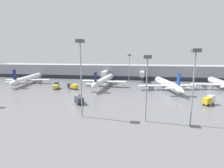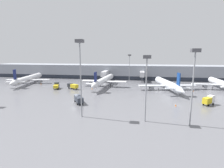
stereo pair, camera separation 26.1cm
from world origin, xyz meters
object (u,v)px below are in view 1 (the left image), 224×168
(service_truck_3, at_px, (56,85))
(apron_light_mast_5, at_px, (129,60))
(apron_light_mast_6, at_px, (80,57))
(parked_jet_3, at_px, (222,84))
(traffic_cone_2, at_px, (92,88))
(parked_jet_2, at_px, (104,80))
(traffic_cone_4, at_px, (41,84))
(apron_light_mast_1, at_px, (195,65))
(traffic_cone_1, at_px, (193,91))
(traffic_cone_0, at_px, (176,105))
(service_truck_1, at_px, (79,99))
(service_truck_0, at_px, (209,100))
(parked_jet_0, at_px, (167,84))
(apron_light_mast_4, at_px, (147,69))
(parked_jet_1, at_px, (28,79))
(service_truck_2, at_px, (73,86))

(service_truck_3, xyz_separation_m, apron_light_mast_5, (32.14, 27.64, 11.21))
(apron_light_mast_5, relative_size, apron_light_mast_6, 0.81)
(parked_jet_3, xyz_separation_m, traffic_cone_2, (-58.53, -7.88, -2.53))
(parked_jet_2, relative_size, traffic_cone_4, 52.69)
(traffic_cone_2, xyz_separation_m, apron_light_mast_1, (33.69, -36.61, 13.39))
(traffic_cone_1, xyz_separation_m, traffic_cone_4, (-75.28, 4.96, 0.03))
(parked_jet_3, relative_size, traffic_cone_4, 44.71)
(traffic_cone_0, xyz_separation_m, traffic_cone_4, (-63.74, 29.01, 0.05))
(service_truck_1, distance_m, service_truck_3, 28.91)
(parked_jet_2, height_order, apron_light_mast_1, apron_light_mast_1)
(service_truck_0, bearing_deg, parked_jet_2, 104.34)
(service_truck_0, xyz_separation_m, traffic_cone_0, (-10.44, -2.86, -1.35))
(apron_light_mast_1, distance_m, apron_light_mast_5, 65.06)
(service_truck_1, bearing_deg, traffic_cone_1, -91.79)
(traffic_cone_1, relative_size, traffic_cone_4, 0.92)
(parked_jet_3, relative_size, service_truck_0, 7.26)
(apron_light_mast_5, height_order, apron_light_mast_6, apron_light_mast_6)
(parked_jet_0, relative_size, parked_jet_2, 0.92)
(traffic_cone_0, distance_m, apron_light_mast_4, 21.39)
(parked_jet_2, distance_m, parked_jet_3, 54.50)
(service_truck_3, distance_m, traffic_cone_4, 16.48)
(traffic_cone_1, xyz_separation_m, traffic_cone_2, (-44.88, -2.42, -0.01))
(traffic_cone_4, bearing_deg, traffic_cone_1, -3.77)
(parked_jet_3, height_order, traffic_cone_1, parked_jet_3)
(service_truck_0, height_order, traffic_cone_1, service_truck_0)
(parked_jet_2, height_order, traffic_cone_1, parked_jet_2)
(service_truck_0, height_order, service_truck_1, service_truck_0)
(service_truck_1, bearing_deg, parked_jet_2, -36.64)
(apron_light_mast_6, bearing_deg, parked_jet_3, 40.36)
(parked_jet_1, bearing_deg, apron_light_mast_1, -133.73)
(parked_jet_2, height_order, apron_light_mast_5, apron_light_mast_5)
(apron_light_mast_5, bearing_deg, apron_light_mast_6, -97.36)
(parked_jet_1, height_order, service_truck_2, parked_jet_1)
(service_truck_2, bearing_deg, apron_light_mast_4, 163.11)
(traffic_cone_1, bearing_deg, apron_light_mast_1, -106.01)
(service_truck_2, relative_size, apron_light_mast_5, 0.38)
(service_truck_1, distance_m, traffic_cone_1, 50.04)
(service_truck_3, bearing_deg, parked_jet_0, -102.40)
(parked_jet_0, bearing_deg, apron_light_mast_6, 134.20)
(traffic_cone_2, distance_m, apron_light_mast_6, 39.28)
(service_truck_2, relative_size, traffic_cone_1, 9.10)
(parked_jet_1, distance_m, traffic_cone_4, 9.28)
(service_truck_2, bearing_deg, apron_light_mast_6, 145.57)
(service_truck_0, xyz_separation_m, apron_light_mast_4, (-20.20, -17.28, 11.07))
(service_truck_2, height_order, apron_light_mast_5, apron_light_mast_5)
(parked_jet_2, bearing_deg, parked_jet_0, -93.36)
(parked_jet_0, xyz_separation_m, service_truck_0, (9.60, -22.65, -0.91))
(parked_jet_2, bearing_deg, apron_light_mast_4, -152.91)
(traffic_cone_4, distance_m, apron_light_mast_5, 50.86)
(parked_jet_1, xyz_separation_m, parked_jet_2, (43.22, -2.22, 0.54))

